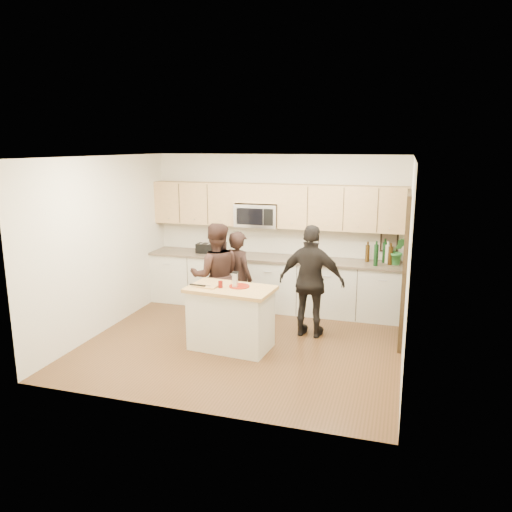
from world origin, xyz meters
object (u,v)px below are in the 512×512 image
(toaster, at_px, (206,248))
(woman_right, at_px, (311,281))
(woman_center, at_px, (216,276))
(island, at_px, (231,318))
(woman_left, at_px, (239,278))

(toaster, relative_size, woman_right, 0.19)
(woman_center, relative_size, woman_right, 0.98)
(island, relative_size, toaster, 3.95)
(woman_left, bearing_deg, island, 130.55)
(woman_right, bearing_deg, island, 42.66)
(island, bearing_deg, toaster, 126.90)
(island, xyz_separation_m, woman_right, (1.00, 0.79, 0.40))
(island, height_order, woman_right, woman_right)
(toaster, bearing_deg, woman_right, -26.64)
(woman_center, distance_m, woman_right, 1.52)
(woman_right, bearing_deg, woman_center, 5.98)
(toaster, bearing_deg, island, -58.60)
(woman_center, bearing_deg, island, 101.73)
(woman_left, height_order, woman_right, woman_right)
(toaster, bearing_deg, woman_left, -43.10)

